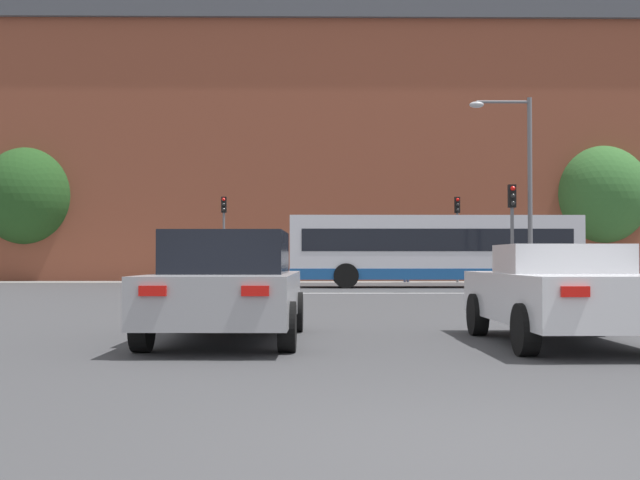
% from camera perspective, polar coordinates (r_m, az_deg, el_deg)
% --- Properties ---
extents(ground_plane, '(400.00, 400.00, 0.00)m').
position_cam_1_polar(ground_plane, '(5.15, 12.96, -14.51)').
color(ground_plane, '#3D3D3F').
extents(stop_line_strip, '(9.23, 0.30, 0.01)m').
position_cam_1_polar(stop_line_strip, '(27.43, 1.79, -3.80)').
color(stop_line_strip, silver).
rests_on(stop_line_strip, ground_plane).
extents(far_pavement, '(70.25, 2.50, 0.01)m').
position_cam_1_polar(far_pavement, '(40.66, 0.99, -3.00)').
color(far_pavement, gray).
rests_on(far_pavement, ground_plane).
extents(brick_civic_building, '(43.48, 14.75, 19.03)m').
position_cam_1_polar(brick_civic_building, '(50.58, 1.08, 6.69)').
color(brick_civic_building, brown).
rests_on(brick_civic_building, ground_plane).
extents(car_saloon_left, '(2.12, 4.60, 1.57)m').
position_cam_1_polar(car_saloon_left, '(11.57, -6.54, -3.27)').
color(car_saloon_left, '#9E9EA3').
rests_on(car_saloon_left, ground_plane).
extents(car_roadster_right, '(2.08, 4.31, 1.37)m').
position_cam_1_polar(car_roadster_right, '(11.54, 16.97, -3.66)').
color(car_roadster_right, silver).
rests_on(car_roadster_right, ground_plane).
extents(bus_crossing_lead, '(11.83, 2.63, 2.93)m').
position_cam_1_polar(bus_crossing_lead, '(33.43, 8.06, -0.66)').
color(bus_crossing_lead, silver).
rests_on(bus_crossing_lead, ground_plane).
extents(traffic_light_far_right, '(0.26, 0.31, 4.27)m').
position_cam_1_polar(traffic_light_far_right, '(40.47, 9.74, 1.06)').
color(traffic_light_far_right, slate).
rests_on(traffic_light_far_right, ground_plane).
extents(traffic_light_far_left, '(0.26, 0.31, 4.30)m').
position_cam_1_polar(traffic_light_far_left, '(40.50, -6.86, 1.08)').
color(traffic_light_far_left, slate).
rests_on(traffic_light_far_left, ground_plane).
extents(traffic_light_near_right, '(0.26, 0.31, 3.76)m').
position_cam_1_polar(traffic_light_near_right, '(28.62, 13.51, 1.44)').
color(traffic_light_near_right, slate).
rests_on(traffic_light_near_right, ground_plane).
extents(street_lamp_junction, '(2.18, 0.36, 6.78)m').
position_cam_1_polar(street_lamp_junction, '(28.69, 13.95, 4.70)').
color(street_lamp_junction, slate).
rests_on(street_lamp_junction, ground_plane).
extents(pedestrian_waiting, '(0.45, 0.34, 1.62)m').
position_cam_1_polar(pedestrian_waiting, '(40.24, 6.16, -1.67)').
color(pedestrian_waiting, '#333851').
rests_on(pedestrian_waiting, ground_plane).
extents(pedestrian_walking_east, '(0.46, 0.40, 1.62)m').
position_cam_1_polar(pedestrian_walking_east, '(42.07, -10.81, -1.64)').
color(pedestrian_walking_east, brown).
rests_on(pedestrian_walking_east, ground_plane).
extents(pedestrian_walking_west, '(0.41, 0.25, 1.63)m').
position_cam_1_polar(pedestrian_walking_west, '(40.22, -4.28, -1.67)').
color(pedestrian_walking_west, brown).
rests_on(pedestrian_walking_west, ground_plane).
extents(tree_by_building, '(5.10, 5.10, 7.35)m').
position_cam_1_polar(tree_by_building, '(46.36, 19.37, 3.03)').
color(tree_by_building, '#4C3823').
rests_on(tree_by_building, ground_plane).
extents(tree_kerbside, '(5.24, 5.24, 7.31)m').
position_cam_1_polar(tree_kerbside, '(46.56, -19.94, 2.89)').
color(tree_kerbside, '#4C3823').
rests_on(tree_kerbside, ground_plane).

